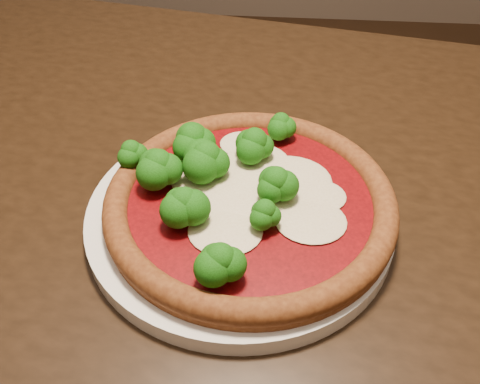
{
  "coord_description": "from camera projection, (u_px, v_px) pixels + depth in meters",
  "views": [
    {
      "loc": [
        0.17,
        -0.52,
        1.14
      ],
      "look_at": [
        0.14,
        -0.14,
        0.79
      ],
      "focal_mm": 40.0,
      "sensor_mm": 36.0,
      "label": 1
    }
  ],
  "objects": [
    {
      "name": "dining_table",
      "position": [
        253.0,
        252.0,
        0.63
      ],
      "size": [
        1.43,
        1.05,
        0.75
      ],
      "rotation": [
        0.0,
        0.0,
        -0.18
      ],
      "color": "black",
      "rests_on": "floor"
    },
    {
      "name": "plate",
      "position": [
        240.0,
        215.0,
        0.53
      ],
      "size": [
        0.3,
        0.3,
        0.02
      ],
      "primitive_type": "cylinder",
      "color": "white",
      "rests_on": "dining_table"
    },
    {
      "name": "pizza",
      "position": [
        244.0,
        195.0,
        0.52
      ],
      "size": [
        0.28,
        0.28,
        0.06
      ],
      "rotation": [
        0.0,
        0.0,
        0.02
      ],
      "color": "brown",
      "rests_on": "plate"
    }
  ]
}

